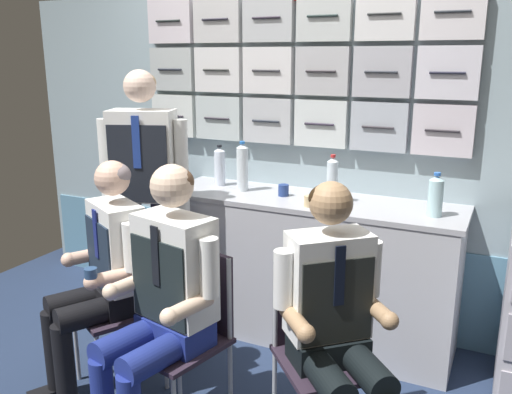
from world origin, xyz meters
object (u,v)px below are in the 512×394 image
object	(u,v)px
folding_chair_center	(190,319)
water_bottle_clear	(332,180)
folding_chair_near_trolley	(319,334)
crew_member_near_trolley	(336,318)
folding_chair_left	(134,290)
crew_member_standing	(145,187)
coffee_cup_spare	(309,201)
crew_member_center	(162,294)
crew_member_left	(102,270)

from	to	relation	value
folding_chair_center	water_bottle_clear	xyz separation A→B (m)	(0.37, 0.98, 0.51)
folding_chair_near_trolley	crew_member_near_trolley	bearing A→B (deg)	-47.55
folding_chair_left	crew_member_standing	world-z (taller)	crew_member_standing
crew_member_near_trolley	coffee_cup_spare	world-z (taller)	crew_member_near_trolley
crew_member_center	crew_member_near_trolley	bearing A→B (deg)	12.43
crew_member_center	folding_chair_near_trolley	distance (m)	0.72
crew_member_left	folding_chair_center	world-z (taller)	crew_member_left
crew_member_left	crew_member_near_trolley	distance (m)	1.24
coffee_cup_spare	crew_member_center	bearing A→B (deg)	-107.42
crew_member_center	crew_member_near_trolley	distance (m)	0.77
crew_member_center	crew_member_near_trolley	size ratio (longest dim) A/B	1.03
folding_chair_left	folding_chair_near_trolley	bearing A→B (deg)	-1.30
crew_member_center	crew_member_near_trolley	xyz separation A→B (m)	(0.75, 0.17, -0.03)
folding_chair_near_trolley	crew_member_standing	distance (m)	1.39
crew_member_center	water_bottle_clear	distance (m)	1.25
folding_chair_center	folding_chair_near_trolley	xyz separation A→B (m)	(0.60, 0.13, 0.00)
crew_member_near_trolley	water_bottle_clear	distance (m)	1.09
folding_chair_left	crew_member_left	xyz separation A→B (m)	(-0.08, -0.14, 0.15)
folding_chair_center	water_bottle_clear	size ratio (longest dim) A/B	2.99
folding_chair_left	folding_chair_center	distance (m)	0.47
folding_chair_near_trolley	water_bottle_clear	distance (m)	1.02
crew_member_left	water_bottle_clear	distance (m)	1.37
crew_member_left	folding_chair_center	xyz separation A→B (m)	(0.53, -0.01, -0.15)
crew_member_standing	folding_chair_left	bearing A→B (deg)	-63.97
folding_chair_left	crew_member_center	xyz separation A→B (m)	(0.41, -0.31, 0.19)
folding_chair_center	folding_chair_near_trolley	distance (m)	0.62
folding_chair_center	crew_member_near_trolley	xyz separation A→B (m)	(0.71, 0.01, 0.16)
crew_member_left	folding_chair_near_trolley	size ratio (longest dim) A/B	1.45
crew_member_left	water_bottle_clear	xyz separation A→B (m)	(0.90, 0.97, 0.36)
crew_member_left	crew_member_center	xyz separation A→B (m)	(0.49, -0.17, 0.04)
folding_chair_center	coffee_cup_spare	world-z (taller)	coffee_cup_spare
water_bottle_clear	crew_member_left	bearing A→B (deg)	-132.59
folding_chair_near_trolley	folding_chair_center	bearing A→B (deg)	-167.84
crew_member_standing	coffee_cup_spare	bearing A→B (deg)	18.41
folding_chair_left	folding_chair_near_trolley	xyz separation A→B (m)	(1.05, -0.02, 0.00)
crew_member_standing	water_bottle_clear	xyz separation A→B (m)	(1.01, 0.44, 0.05)
folding_chair_left	crew_member_standing	distance (m)	0.63
folding_chair_center	crew_member_center	bearing A→B (deg)	-103.33
folding_chair_near_trolley	crew_member_standing	world-z (taller)	crew_member_standing
folding_chair_near_trolley	folding_chair_left	bearing A→B (deg)	178.70
water_bottle_clear	folding_chair_left	bearing A→B (deg)	-134.55
crew_member_near_trolley	crew_member_center	bearing A→B (deg)	-167.57
crew_member_standing	crew_member_left	bearing A→B (deg)	-78.14
folding_chair_center	water_bottle_clear	bearing A→B (deg)	69.47
folding_chair_near_trolley	coffee_cup_spare	bearing A→B (deg)	114.27
crew_member_near_trolley	crew_member_standing	xyz separation A→B (m)	(-1.35, 0.53, 0.30)
crew_member_center	crew_member_standing	world-z (taller)	crew_member_standing
folding_chair_left	water_bottle_clear	xyz separation A→B (m)	(0.82, 0.83, 0.51)
folding_chair_center	crew_member_near_trolley	world-z (taller)	crew_member_near_trolley
folding_chair_left	crew_member_left	distance (m)	0.22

